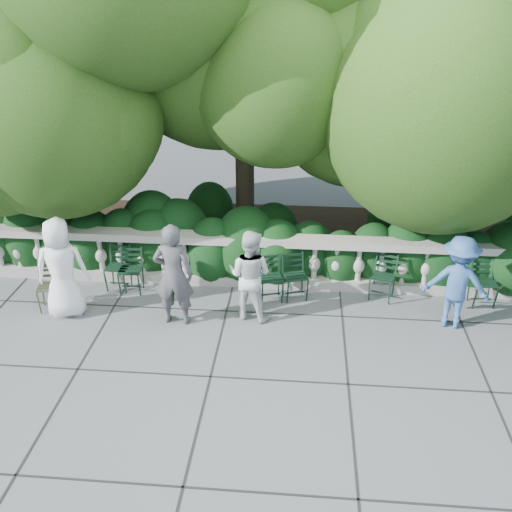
# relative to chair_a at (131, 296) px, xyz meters

# --- Properties ---
(ground) EXTENTS (90.00, 90.00, 0.00)m
(ground) POSITION_rel_chair_a_xyz_m (2.31, -1.18, 0.00)
(ground) COLOR #595C61
(ground) RESTS_ON ground
(balustrade) EXTENTS (12.00, 0.44, 1.00)m
(balustrade) POSITION_rel_chair_a_xyz_m (2.31, 0.62, 0.49)
(balustrade) COLOR #9E998E
(balustrade) RESTS_ON ground
(shrub_hedge) EXTENTS (15.00, 2.60, 1.70)m
(shrub_hedge) POSITION_rel_chair_a_xyz_m (2.31, 1.82, 0.00)
(shrub_hedge) COLOR black
(shrub_hedge) RESTS_ON ground
(tree_canopy) EXTENTS (15.04, 6.52, 6.78)m
(tree_canopy) POSITION_rel_chair_a_xyz_m (3.00, 2.02, 3.96)
(tree_canopy) COLOR #3F3023
(tree_canopy) RESTS_ON ground
(chair_a) EXTENTS (0.47, 0.51, 0.84)m
(chair_a) POSITION_rel_chair_a_xyz_m (0.00, 0.00, 0.00)
(chair_a) COLOR black
(chair_a) RESTS_ON ground
(chair_b) EXTENTS (0.47, 0.51, 0.84)m
(chair_b) POSITION_rel_chair_a_xyz_m (-0.28, 0.09, 0.00)
(chair_b) COLOR black
(chair_b) RESTS_ON ground
(chair_c) EXTENTS (0.56, 0.59, 0.84)m
(chair_c) POSITION_rel_chair_a_xyz_m (3.03, 0.04, 0.00)
(chair_c) COLOR black
(chair_c) RESTS_ON ground
(chair_d) EXTENTS (0.55, 0.58, 0.84)m
(chair_d) POSITION_rel_chair_a_xyz_m (2.59, -0.06, 0.00)
(chair_d) COLOR black
(chair_d) RESTS_ON ground
(chair_e) EXTENTS (0.47, 0.51, 0.84)m
(chair_e) POSITION_rel_chair_a_xyz_m (6.29, 0.09, 0.00)
(chair_e) COLOR black
(chair_e) RESTS_ON ground
(chair_f) EXTENTS (0.58, 0.60, 0.84)m
(chair_f) POSITION_rel_chair_a_xyz_m (4.49, 0.16, 0.00)
(chair_f) COLOR black
(chair_f) RESTS_ON ground
(chair_weathered) EXTENTS (0.53, 0.56, 0.84)m
(chair_weathered) POSITION_rel_chair_a_xyz_m (-1.19, -0.69, 0.00)
(chair_weathered) COLOR black
(chair_weathered) RESTS_ON ground
(person_businessman) EXTENTS (0.95, 0.71, 1.76)m
(person_businessman) POSITION_rel_chair_a_xyz_m (-0.90, -0.67, 0.88)
(person_businessman) COLOR white
(person_businessman) RESTS_ON ground
(person_woman_grey) EXTENTS (0.65, 0.43, 1.79)m
(person_woman_grey) POSITION_rel_chair_a_xyz_m (1.02, -0.76, 0.89)
(person_woman_grey) COLOR #46474C
(person_woman_grey) RESTS_ON ground
(person_casual_man) EXTENTS (0.92, 0.80, 1.59)m
(person_casual_man) POSITION_rel_chair_a_xyz_m (2.24, -0.48, 0.80)
(person_casual_man) COLOR silver
(person_casual_man) RESTS_ON ground
(person_older_blue) EXTENTS (1.15, 0.82, 1.61)m
(person_older_blue) POSITION_rel_chair_a_xyz_m (5.60, -0.45, 0.80)
(person_older_blue) COLOR #325998
(person_older_blue) RESTS_ON ground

